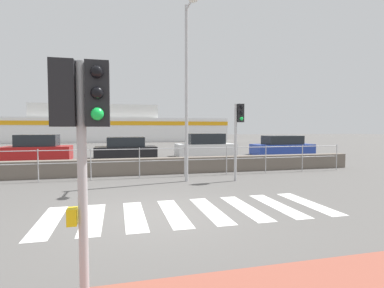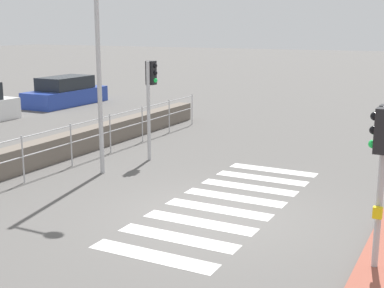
{
  "view_description": "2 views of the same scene",
  "coord_description": "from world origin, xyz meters",
  "px_view_note": "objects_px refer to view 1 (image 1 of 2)",
  "views": [
    {
      "loc": [
        -0.86,
        -6.8,
        1.99
      ],
      "look_at": [
        1.36,
        2.0,
        1.5
      ],
      "focal_mm": 28.0,
      "sensor_mm": 36.0,
      "label": 1
    },
    {
      "loc": [
        -9.55,
        -4.51,
        3.85
      ],
      "look_at": [
        1.11,
        1.0,
        1.2
      ],
      "focal_mm": 50.0,
      "sensor_mm": 36.0,
      "label": 2
    }
  ],
  "objects_px": {
    "traffic_light_near": "(81,118)",
    "parked_car_white": "(205,147)",
    "parked_car_red": "(38,149)",
    "parked_car_black": "(126,149)",
    "parked_car_blue": "(282,146)",
    "traffic_light_far": "(238,125)",
    "ferry_boat": "(118,126)",
    "streetlamp": "(188,73)"
  },
  "relations": [
    {
      "from": "traffic_light_far",
      "to": "parked_car_blue",
      "type": "relative_size",
      "value": 0.63
    },
    {
      "from": "parked_car_black",
      "to": "parked_car_blue",
      "type": "height_order",
      "value": "parked_car_blue"
    },
    {
      "from": "traffic_light_far",
      "to": "parked_car_blue",
      "type": "xyz_separation_m",
      "value": [
        7.66,
        9.72,
        -1.52
      ]
    },
    {
      "from": "traffic_light_near",
      "to": "traffic_light_far",
      "type": "xyz_separation_m",
      "value": [
        4.76,
        7.08,
        0.03
      ]
    },
    {
      "from": "traffic_light_near",
      "to": "streetlamp",
      "type": "relative_size",
      "value": 0.42
    },
    {
      "from": "parked_car_red",
      "to": "parked_car_black",
      "type": "distance_m",
      "value": 5.3
    },
    {
      "from": "parked_car_red",
      "to": "parked_car_blue",
      "type": "distance_m",
      "value": 16.8
    },
    {
      "from": "traffic_light_far",
      "to": "parked_car_red",
      "type": "distance_m",
      "value": 13.42
    },
    {
      "from": "traffic_light_near",
      "to": "ferry_boat",
      "type": "relative_size",
      "value": 0.09
    },
    {
      "from": "ferry_boat",
      "to": "parked_car_blue",
      "type": "distance_m",
      "value": 27.96
    },
    {
      "from": "traffic_light_near",
      "to": "parked_car_red",
      "type": "distance_m",
      "value": 17.42
    },
    {
      "from": "ferry_boat",
      "to": "parked_car_white",
      "type": "distance_m",
      "value": 25.96
    },
    {
      "from": "traffic_light_far",
      "to": "parked_car_red",
      "type": "bearing_deg",
      "value": 133.24
    },
    {
      "from": "streetlamp",
      "to": "traffic_light_near",
      "type": "bearing_deg",
      "value": -111.63
    },
    {
      "from": "parked_car_black",
      "to": "parked_car_blue",
      "type": "xyz_separation_m",
      "value": [
        11.5,
        -0.0,
        0.01
      ]
    },
    {
      "from": "streetlamp",
      "to": "parked_car_black",
      "type": "xyz_separation_m",
      "value": [
        -1.95,
        9.57,
        -3.38
      ]
    },
    {
      "from": "parked_car_black",
      "to": "parked_car_white",
      "type": "relative_size",
      "value": 0.96
    },
    {
      "from": "traffic_light_far",
      "to": "parked_car_black",
      "type": "relative_size",
      "value": 0.73
    },
    {
      "from": "streetlamp",
      "to": "ferry_boat",
      "type": "bearing_deg",
      "value": 93.91
    },
    {
      "from": "parked_car_red",
      "to": "ferry_boat",
      "type": "bearing_deg",
      "value": 79.08
    },
    {
      "from": "streetlamp",
      "to": "parked_car_white",
      "type": "relative_size",
      "value": 1.56
    },
    {
      "from": "parked_car_black",
      "to": "parked_car_white",
      "type": "distance_m",
      "value": 5.47
    },
    {
      "from": "traffic_light_far",
      "to": "parked_car_white",
      "type": "height_order",
      "value": "traffic_light_far"
    },
    {
      "from": "streetlamp",
      "to": "parked_car_black",
      "type": "distance_m",
      "value": 10.34
    },
    {
      "from": "parked_car_white",
      "to": "parked_car_blue",
      "type": "bearing_deg",
      "value": 0.0
    },
    {
      "from": "streetlamp",
      "to": "parked_car_blue",
      "type": "distance_m",
      "value": 13.94
    },
    {
      "from": "traffic_light_near",
      "to": "parked_car_black",
      "type": "xyz_separation_m",
      "value": [
        0.92,
        16.8,
        -1.5
      ]
    },
    {
      "from": "traffic_light_near",
      "to": "parked_car_white",
      "type": "bearing_deg",
      "value": 69.17
    },
    {
      "from": "parked_car_black",
      "to": "parked_car_blue",
      "type": "distance_m",
      "value": 11.5
    },
    {
      "from": "ferry_boat",
      "to": "parked_car_black",
      "type": "height_order",
      "value": "ferry_boat"
    },
    {
      "from": "traffic_light_near",
      "to": "parked_car_black",
      "type": "height_order",
      "value": "traffic_light_near"
    },
    {
      "from": "ferry_boat",
      "to": "parked_car_white",
      "type": "bearing_deg",
      "value": -76.83
    },
    {
      "from": "traffic_light_near",
      "to": "parked_car_red",
      "type": "relative_size",
      "value": 0.69
    },
    {
      "from": "parked_car_black",
      "to": "traffic_light_far",
      "type": "bearing_deg",
      "value": -68.43
    },
    {
      "from": "parked_car_white",
      "to": "parked_car_blue",
      "type": "relative_size",
      "value": 0.91
    },
    {
      "from": "parked_car_black",
      "to": "parked_car_blue",
      "type": "bearing_deg",
      "value": -0.0
    },
    {
      "from": "traffic_light_near",
      "to": "parked_car_white",
      "type": "relative_size",
      "value": 0.65
    },
    {
      "from": "parked_car_red",
      "to": "traffic_light_near",
      "type": "bearing_deg",
      "value": -75.39
    },
    {
      "from": "parked_car_black",
      "to": "parked_car_blue",
      "type": "relative_size",
      "value": 0.87
    },
    {
      "from": "streetlamp",
      "to": "parked_car_blue",
      "type": "bearing_deg",
      "value": 45.05
    },
    {
      "from": "traffic_light_far",
      "to": "streetlamp",
      "type": "distance_m",
      "value": 2.66
    },
    {
      "from": "streetlamp",
      "to": "parked_car_white",
      "type": "height_order",
      "value": "streetlamp"
    }
  ]
}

